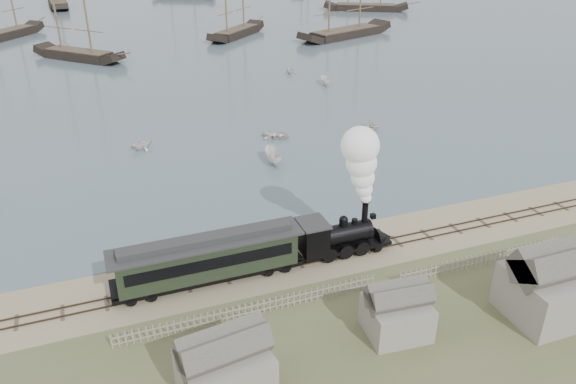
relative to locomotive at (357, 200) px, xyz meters
name	(u,v)px	position (x,y,z in m)	size (l,w,h in m)	color
ground	(302,247)	(-3.86, 2.00, -4.78)	(600.00, 600.00, 0.00)	tan
rail_track	(311,259)	(-3.86, 0.00, -4.74)	(120.00, 1.80, 0.16)	#3D2C21
picket_fence_west	(253,316)	(-10.36, -5.00, -4.78)	(19.00, 0.10, 1.20)	gray
picket_fence_east	(481,265)	(8.64, -5.50, -4.78)	(15.00, 0.10, 1.20)	gray
shed_mid	(395,332)	(-1.86, -10.00, -4.78)	(4.00, 3.50, 3.60)	gray
shed_right	(546,313)	(9.14, -12.00, -4.78)	(6.00, 5.00, 5.10)	gray
locomotive	(357,200)	(0.00, 0.00, 0.00)	(8.35, 3.12, 10.41)	black
passenger_coach	(208,257)	(-12.25, 0.00, -2.56)	(14.49, 2.80, 3.52)	black
beached_dinghy	(213,263)	(-11.55, 1.79, -4.34)	(4.26, 3.04, 0.88)	white
rowboat_1	(141,144)	(-13.60, 28.38, -4.02)	(2.68, 2.31, 1.41)	white
rowboat_2	(273,157)	(-0.43, 19.21, -3.97)	(3.91, 1.47, 1.51)	white
rowboat_3	(276,135)	(2.49, 26.29, -4.36)	(3.48, 2.49, 0.72)	white
rowboat_4	(368,128)	(13.64, 23.40, -3.92)	(3.04, 2.62, 1.60)	white
rowboat_5	(325,81)	(17.45, 45.27, -4.09)	(3.28, 1.23, 1.27)	white
rowboat_7	(290,69)	(14.60, 53.69, -4.02)	(2.67, 2.30, 1.41)	white
rowboat_8	(370,125)	(14.63, 24.61, -4.03)	(2.64, 2.28, 1.39)	white
schooner_2	(70,4)	(-18.72, 76.70, 5.28)	(19.20, 4.43, 20.00)	black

